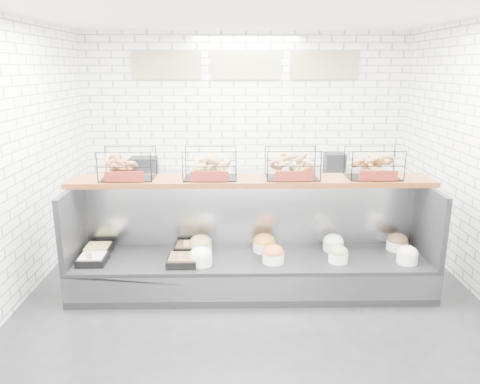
{
  "coord_description": "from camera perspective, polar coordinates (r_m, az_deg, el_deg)",
  "views": [
    {
      "loc": [
        -0.21,
        -4.61,
        2.47
      ],
      "look_at": [
        -0.13,
        0.45,
        1.12
      ],
      "focal_mm": 35.0,
      "sensor_mm": 36.0,
      "label": 1
    }
  ],
  "objects": [
    {
      "name": "room_shell",
      "position": [
        5.24,
        1.38,
        10.43
      ],
      "size": [
        5.02,
        5.51,
        3.01
      ],
      "color": "white",
      "rests_on": "ground"
    },
    {
      "name": "display_case",
      "position": [
        5.41,
        1.44,
        -8.4
      ],
      "size": [
        4.0,
        0.9,
        1.2
      ],
      "color": "black",
      "rests_on": "ground"
    },
    {
      "name": "prep_counter",
      "position": [
        7.32,
        0.68,
        -0.9
      ],
      "size": [
        4.0,
        0.6,
        1.2
      ],
      "color": "#93969B",
      "rests_on": "ground"
    },
    {
      "name": "ground",
      "position": [
        5.24,
        1.5,
        -13.2
      ],
      "size": [
        5.5,
        5.5,
        0.0
      ],
      "primitive_type": "plane",
      "color": "black",
      "rests_on": "ground"
    },
    {
      "name": "bagel_shelf",
      "position": [
        5.25,
        1.35,
        2.93
      ],
      "size": [
        4.1,
        0.5,
        0.4
      ],
      "color": "#532811",
      "rests_on": "display_case"
    }
  ]
}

